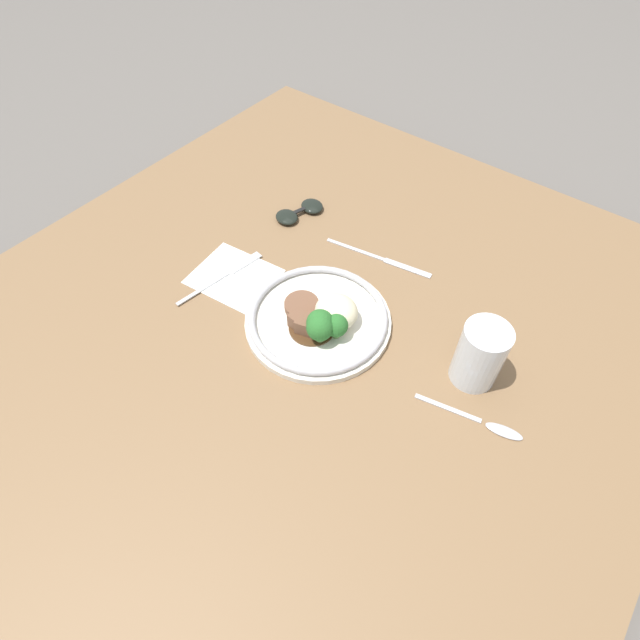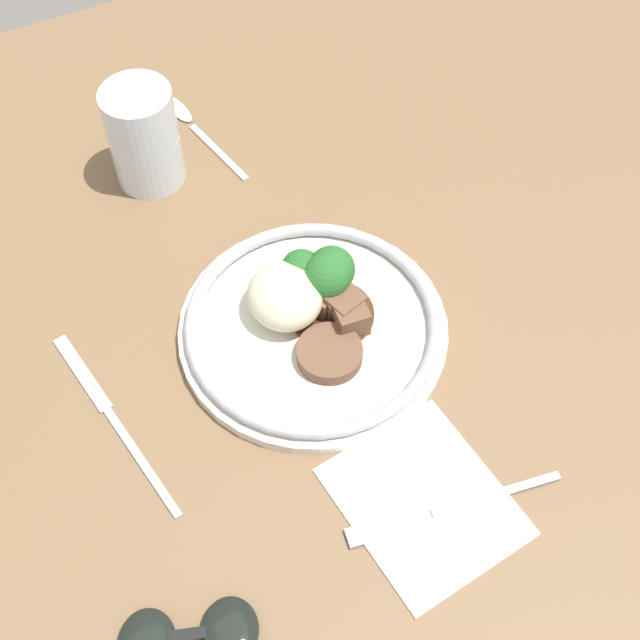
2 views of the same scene
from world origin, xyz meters
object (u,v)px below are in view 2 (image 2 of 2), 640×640
object	(u,v)px
juice_glass	(145,142)
fork	(434,513)
plate	(313,316)
knife	(110,415)
sunglasses	(189,635)
spoon	(187,119)

from	to	relation	value
juice_glass	fork	bearing A→B (deg)	-170.43
plate	knife	distance (m)	0.19
knife	plate	bearing A→B (deg)	-98.45
fork	knife	distance (m)	0.28
sunglasses	plate	bearing A→B (deg)	-26.15
knife	spoon	world-z (taller)	spoon
juice_glass	knife	distance (m)	0.28
spoon	sunglasses	distance (m)	0.55
plate	juice_glass	xyz separation A→B (m)	(0.24, 0.07, 0.03)
plate	sunglasses	distance (m)	0.29
juice_glass	knife	world-z (taller)	juice_glass
fork	sunglasses	bearing A→B (deg)	10.02
knife	fork	bearing A→B (deg)	-144.38
plate	juice_glass	bearing A→B (deg)	15.30
plate	fork	xyz separation A→B (m)	(-0.20, -0.01, -0.02)
juice_glass	sunglasses	size ratio (longest dim) A/B	0.97
plate	fork	distance (m)	0.20
fork	knife	world-z (taller)	fork
knife	sunglasses	bearing A→B (deg)	168.07
knife	sunglasses	distance (m)	0.20
knife	juice_glass	bearing A→B (deg)	-37.25
sunglasses	juice_glass	bearing A→B (deg)	1.23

